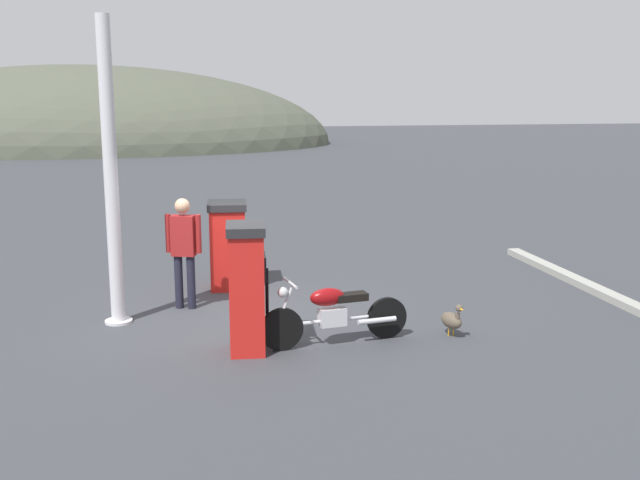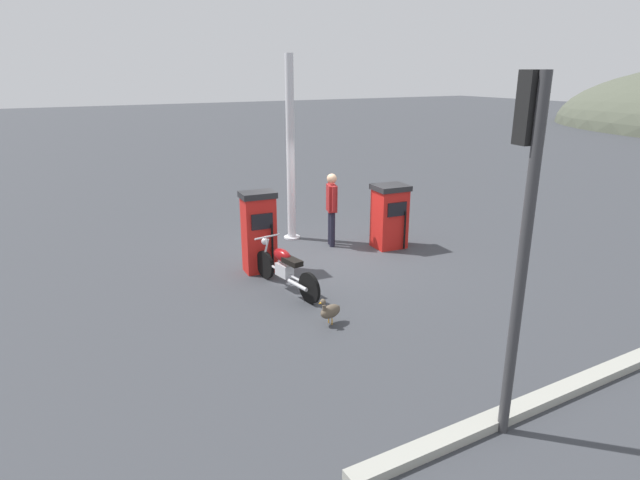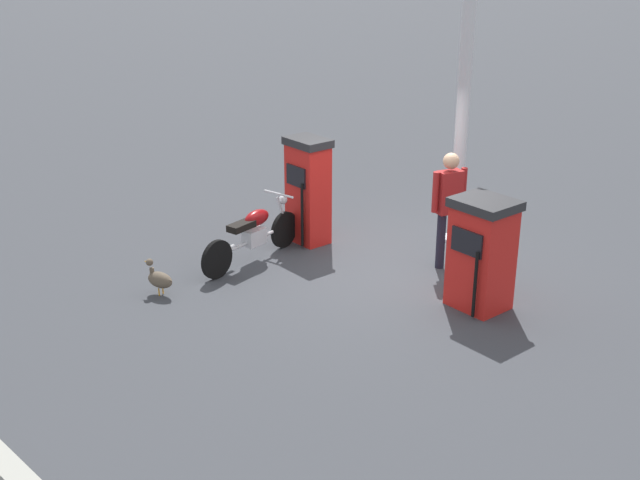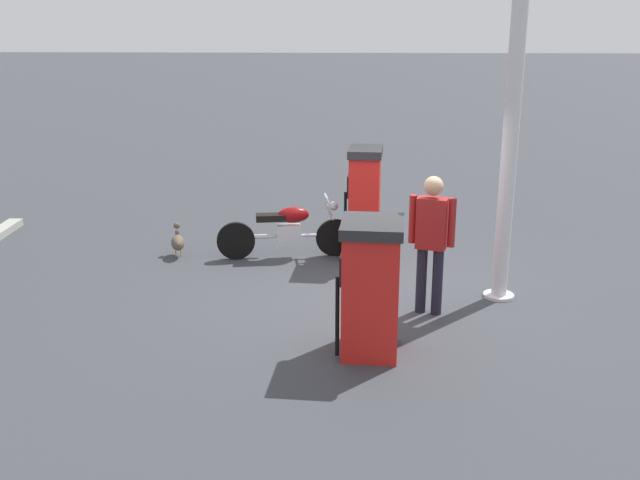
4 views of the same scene
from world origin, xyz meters
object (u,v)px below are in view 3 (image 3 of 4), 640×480
at_px(wandering_duck, 159,279).
at_px(fuel_pump_near, 308,190).
at_px(motorcycle_near_pump, 253,233).
at_px(attendant_person, 449,202).
at_px(canopy_support_pole, 463,110).
at_px(fuel_pump_far, 481,253).

bearing_deg(wandering_duck, fuel_pump_near, -178.94).
height_order(motorcycle_near_pump, attendant_person, attendant_person).
height_order(attendant_person, canopy_support_pole, canopy_support_pole).
bearing_deg(canopy_support_pole, fuel_pump_near, -42.26).
bearing_deg(canopy_support_pole, motorcycle_near_pump, -28.26).
height_order(motorcycle_near_pump, canopy_support_pole, canopy_support_pole).
distance_m(motorcycle_near_pump, attendant_person, 2.92).
bearing_deg(motorcycle_near_pump, fuel_pump_far, 109.45).
bearing_deg(canopy_support_pole, attendant_person, 30.13).
relative_size(fuel_pump_near, motorcycle_near_pump, 0.82).
bearing_deg(wandering_duck, fuel_pump_far, 131.24).
distance_m(fuel_pump_near, wandering_duck, 2.91).
height_order(fuel_pump_far, wandering_duck, fuel_pump_far).
bearing_deg(motorcycle_near_pump, fuel_pump_near, -178.58).
bearing_deg(attendant_person, canopy_support_pole, -149.87).
bearing_deg(wandering_duck, canopy_support_pole, 161.50).
height_order(fuel_pump_near, canopy_support_pole, canopy_support_pole).
relative_size(attendant_person, canopy_support_pole, 0.40).
bearing_deg(fuel_pump_far, fuel_pump_near, -90.00).
bearing_deg(attendant_person, motorcycle_near_pump, -48.10).
relative_size(fuel_pump_far, wandering_duck, 3.01).
xyz_separation_m(fuel_pump_near, motorcycle_near_pump, (1.15, 0.03, -0.41)).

